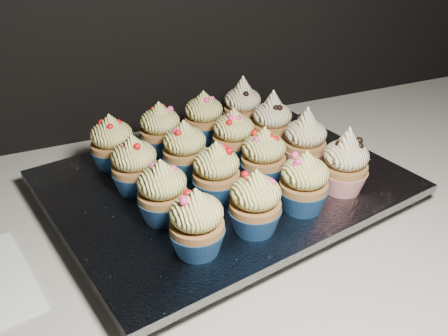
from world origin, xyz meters
name	(u,v)px	position (x,y,z in m)	size (l,w,h in m)	color
worktop	(363,190)	(0.00, 1.70, 0.88)	(2.44, 0.64, 0.04)	silver
baking_tray	(224,191)	(-0.22, 1.74, 0.91)	(0.43, 0.33, 0.02)	black
foil_lining	(224,181)	(-0.22, 1.74, 0.93)	(0.47, 0.36, 0.01)	silver
cupcake_0	(197,224)	(-0.31, 1.60, 0.97)	(0.06, 0.06, 0.08)	navy
cupcake_1	(255,203)	(-0.23, 1.61, 0.97)	(0.06, 0.06, 0.08)	navy
cupcake_2	(304,183)	(-0.16, 1.63, 0.97)	(0.06, 0.06, 0.08)	navy
cupcake_3	(345,164)	(-0.09, 1.65, 0.97)	(0.06, 0.06, 0.10)	red
cupcake_4	(163,193)	(-0.33, 1.68, 0.97)	(0.06, 0.06, 0.08)	navy
cupcake_5	(216,173)	(-0.25, 1.69, 0.97)	(0.06, 0.06, 0.08)	navy
cupcake_6	(263,158)	(-0.18, 1.71, 0.97)	(0.06, 0.06, 0.08)	navy
cupcake_7	(305,141)	(-0.10, 1.72, 0.97)	(0.06, 0.06, 0.10)	red
cupcake_8	(135,166)	(-0.34, 1.75, 0.97)	(0.06, 0.06, 0.08)	navy
cupcake_9	(185,150)	(-0.27, 1.77, 0.97)	(0.06, 0.06, 0.08)	navy
cupcake_10	(234,137)	(-0.19, 1.78, 0.97)	(0.06, 0.06, 0.08)	navy
cupcake_11	(272,123)	(-0.11, 1.80, 0.97)	(0.06, 0.06, 0.10)	red
cupcake_12	(112,144)	(-0.36, 1.83, 0.97)	(0.06, 0.06, 0.08)	navy
cupcake_13	(161,130)	(-0.28, 1.84, 0.97)	(0.06, 0.06, 0.08)	navy
cupcake_14	(204,118)	(-0.20, 1.86, 0.97)	(0.06, 0.06, 0.08)	navy
cupcake_15	(243,107)	(-0.13, 1.87, 0.97)	(0.06, 0.06, 0.10)	red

